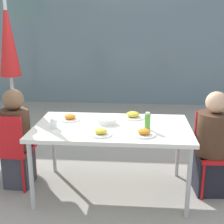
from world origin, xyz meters
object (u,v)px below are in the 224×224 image
Objects in this scene: chair_left at (10,146)px; person_left at (17,141)px; salad_bowl at (107,121)px; chair_right at (215,146)px; closed_umbrella at (9,50)px; person_right at (212,147)px; drinking_cup at (54,124)px; bottle at (147,122)px.

chair_left is 0.10m from person_left.
chair_left is 4.42× the size of salad_bowl.
chair_right is 4.42× the size of salad_bowl.
person_left is 0.53× the size of closed_umbrella.
person_right is 12.10× the size of drinking_cup.
drinking_cup is at bearing 5.42° from chair_right.
chair_right is at bearing 19.14° from bottle.
closed_umbrella reaches higher than person_right.
bottle is 0.94m from drinking_cup.
drinking_cup is (0.80, -0.94, -0.66)m from closed_umbrella.
person_right reaches higher than drinking_cup.
chair_right is at bearing 7.66° from chair_left.
chair_left is at bearing -121.92° from person_left.
person_left reaches higher than chair_right.
chair_right is at bearing -121.92° from person_right.
person_right is 6.15× the size of bottle.
person_right reaches higher than salad_bowl.
drinking_cup is at bearing -178.30° from bottle.
bottle is (-0.70, -0.17, 0.32)m from person_right.
person_right reaches higher than chair_right.
closed_umbrella is at bearing 115.70° from person_left.
person_left is 1.29× the size of chair_right.
closed_umbrella is 22.66× the size of drinking_cup.
person_left is 1.24m from closed_umbrella.
person_left is at bearing -67.17° from closed_umbrella.
chair_right is 0.77× the size of person_right.
person_right is 1.68m from drinking_cup.
person_left is 1.46m from bottle.
chair_right is 0.10m from person_right.
person_right is at bearing 13.98° from bottle.
chair_left is at bearing -1.50° from person_right.
bottle is at bearing -27.69° from closed_umbrella.
chair_left is at bearing -174.89° from salad_bowl.
person_right is at bearing 58.08° from chair_right.
chair_left is at bearing 0.60° from chair_right.
chair_right is 9.32× the size of drinking_cup.
salad_bowl is at bearing 20.44° from drinking_cup.
salad_bowl is at bearing 3.82° from person_left.
closed_umbrella reaches higher than chair_right.
chair_right is at bearing -14.83° from closed_umbrella.
chair_left is at bearing 177.23° from bottle.
person_left is at bearing -179.05° from salad_bowl.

